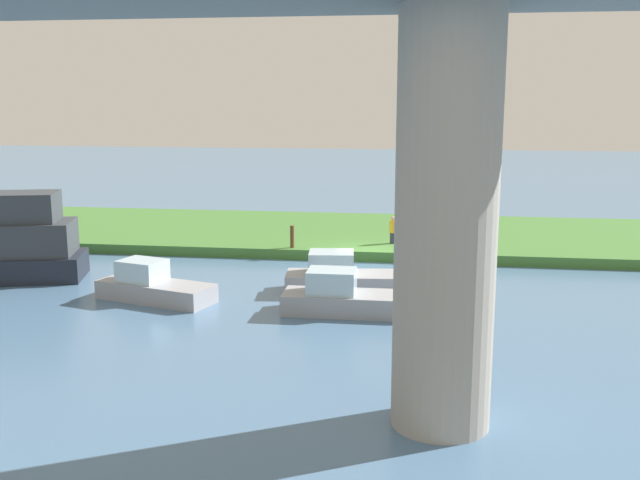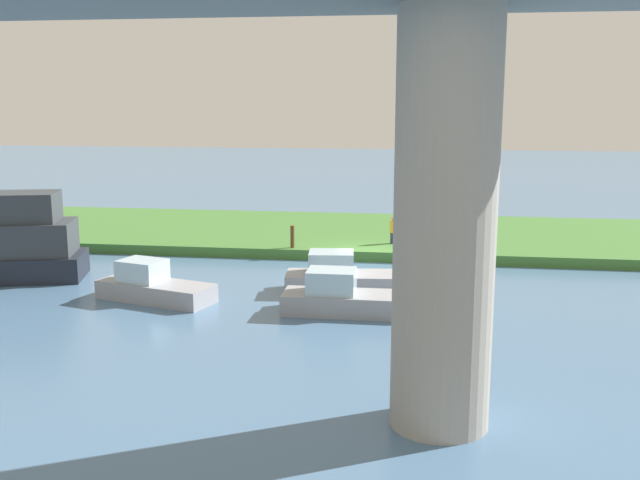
# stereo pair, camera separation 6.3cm
# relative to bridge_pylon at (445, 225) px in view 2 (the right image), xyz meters

# --- Properties ---
(ground_plane) EXTENTS (160.00, 160.00, 0.00)m
(ground_plane) POSITION_rel_bridge_pylon_xyz_m (3.26, -17.43, -4.87)
(ground_plane) COLOR #4C7093
(grassy_bank) EXTENTS (80.00, 12.00, 0.50)m
(grassy_bank) POSITION_rel_bridge_pylon_xyz_m (3.26, -23.43, -4.62)
(grassy_bank) COLOR #427533
(grassy_bank) RESTS_ON ground
(bridge_pylon) EXTENTS (2.36, 2.36, 9.73)m
(bridge_pylon) POSITION_rel_bridge_pylon_xyz_m (0.00, 0.00, 0.00)
(bridge_pylon) COLOR #9E998E
(bridge_pylon) RESTS_ON ground
(person_on_bank) EXTENTS (0.49, 0.49, 1.39)m
(person_on_bank) POSITION_rel_bridge_pylon_xyz_m (2.04, -19.73, -3.66)
(person_on_bank) COLOR #2D334C
(person_on_bank) RESTS_ON grassy_bank
(mooring_post) EXTENTS (0.20, 0.20, 1.10)m
(mooring_post) POSITION_rel_bridge_pylon_xyz_m (6.88, -17.95, -3.82)
(mooring_post) COLOR brown
(mooring_post) RESTS_ON grassy_bank
(pontoon_yellow) EXTENTS (4.94, 2.95, 1.55)m
(pontoon_yellow) POSITION_rel_bridge_pylon_xyz_m (10.86, -9.56, -4.31)
(pontoon_yellow) COLOR #99999E
(pontoon_yellow) RESTS_ON ground
(houseboat_blue) EXTENTS (5.12, 2.25, 1.66)m
(houseboat_blue) POSITION_rel_bridge_pylon_xyz_m (3.65, -11.85, -4.27)
(houseboat_blue) COLOR #99999E
(houseboat_blue) RESTS_ON ground
(riverboat_paddlewheel) EXTENTS (4.84, 1.75, 1.61)m
(riverboat_paddlewheel) POSITION_rel_bridge_pylon_xyz_m (3.28, -8.88, -4.29)
(riverboat_paddlewheel) COLOR #99999E
(riverboat_paddlewheel) RESTS_ON ground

